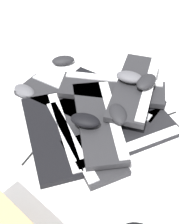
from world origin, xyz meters
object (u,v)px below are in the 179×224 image
at_px(mouse_4, 118,114).
at_px(keyboard_6, 135,87).
at_px(keyboard_5, 112,89).
at_px(keyboard_1, 83,136).
at_px(keyboard_7, 99,120).
at_px(keyboard_2, 123,139).
at_px(mouse_1, 63,60).
at_px(keyboard_4, 66,101).
at_px(mouse_5, 146,82).
at_px(keyboard_3, 111,94).
at_px(mouse_0, 130,77).
at_px(mouse_6, 85,120).
at_px(mouse_2, 24,91).
at_px(keyboard_0, 50,134).

bearing_deg(mouse_4, keyboard_6, 142.18).
height_order(keyboard_5, mouse_4, mouse_4).
distance_m(keyboard_1, keyboard_7, 0.09).
height_order(keyboard_2, mouse_1, mouse_1).
bearing_deg(keyboard_4, mouse_5, 163.89).
bearing_deg(keyboard_6, keyboard_3, -31.61).
bearing_deg(keyboard_5, keyboard_7, 54.85).
bearing_deg(mouse_0, mouse_6, 71.07).
xyz_separation_m(keyboard_2, keyboard_4, (0.15, -0.27, 0.00)).
bearing_deg(mouse_5, keyboard_4, -52.61).
distance_m(keyboard_3, keyboard_6, 0.11).
bearing_deg(keyboard_7, keyboard_2, 125.97).
height_order(keyboard_6, keyboard_7, keyboard_6).
bearing_deg(keyboard_6, mouse_2, -21.96).
xyz_separation_m(keyboard_1, mouse_1, (-0.04, -0.50, 0.01)).
xyz_separation_m(keyboard_4, keyboard_7, (-0.08, 0.18, 0.03)).
bearing_deg(mouse_0, keyboard_1, 72.15).
height_order(keyboard_0, mouse_1, mouse_1).
bearing_deg(keyboard_6, keyboard_7, 29.56).
xyz_separation_m(keyboard_0, mouse_5, (-0.42, -0.08, 0.10)).
height_order(keyboard_4, mouse_4, mouse_4).
bearing_deg(keyboard_4, keyboard_7, 115.25).
bearing_deg(keyboard_0, keyboard_5, -153.59).
bearing_deg(keyboard_3, keyboard_0, 26.57).
xyz_separation_m(keyboard_1, mouse_5, (-0.30, -0.12, 0.10)).
xyz_separation_m(keyboard_1, mouse_4, (-0.14, -0.01, 0.07)).
bearing_deg(keyboard_2, keyboard_0, -22.09).
bearing_deg(mouse_5, mouse_0, -78.72).
bearing_deg(mouse_2, keyboard_7, -172.45).
height_order(mouse_0, mouse_4, mouse_0).
relative_size(keyboard_5, mouse_6, 4.18).
relative_size(keyboard_0, keyboard_2, 0.97).
distance_m(mouse_4, mouse_6, 0.13).
bearing_deg(mouse_5, keyboard_1, -14.03).
height_order(keyboard_7, mouse_4, mouse_4).
height_order(keyboard_2, keyboard_7, keyboard_7).
bearing_deg(mouse_2, mouse_0, -142.39).
xyz_separation_m(keyboard_2, mouse_0, (-0.11, -0.23, 0.10)).
height_order(keyboard_6, mouse_6, mouse_6).
bearing_deg(keyboard_0, mouse_0, -161.05).
xyz_separation_m(keyboard_0, keyboard_1, (-0.12, 0.05, 0.00)).
distance_m(keyboard_6, mouse_4, 0.19).
xyz_separation_m(keyboard_3, mouse_6, (0.17, 0.18, 0.07)).
distance_m(keyboard_2, mouse_2, 0.49).
relative_size(mouse_2, mouse_4, 1.00).
distance_m(keyboard_4, mouse_2, 0.19).
bearing_deg(keyboard_4, keyboard_6, 166.20).
xyz_separation_m(keyboard_7, mouse_2, (0.24, -0.29, -0.02)).
relative_size(mouse_5, mouse_6, 1.00).
height_order(keyboard_3, mouse_1, mouse_1).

